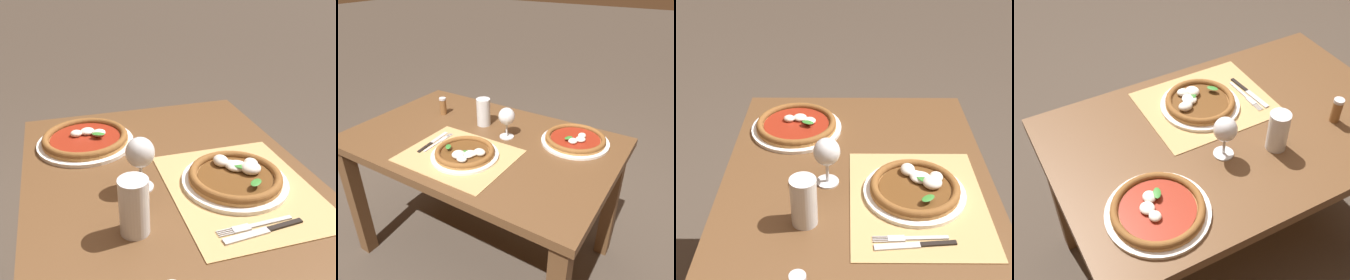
% 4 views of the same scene
% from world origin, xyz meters
% --- Properties ---
extents(ground_plane, '(24.00, 24.00, 0.00)m').
position_xyz_m(ground_plane, '(0.00, 0.00, 0.00)').
color(ground_plane, '#473D33').
extents(dining_table, '(1.30, 0.83, 0.74)m').
position_xyz_m(dining_table, '(0.00, 0.00, 0.63)').
color(dining_table, brown).
rests_on(dining_table, ground).
extents(paper_placemat, '(0.48, 0.39, 0.00)m').
position_xyz_m(paper_placemat, '(0.01, -0.17, 0.74)').
color(paper_placemat, tan).
rests_on(paper_placemat, dining_table).
extents(pizza_near, '(0.30, 0.30, 0.05)m').
position_xyz_m(pizza_near, '(0.04, -0.17, 0.76)').
color(pizza_near, white).
rests_on(pizza_near, paper_placemat).
extents(pizza_far, '(0.32, 0.32, 0.05)m').
position_xyz_m(pizza_far, '(0.40, 0.21, 0.76)').
color(pizza_far, white).
rests_on(pizza_far, dining_table).
extents(wine_glass, '(0.08, 0.08, 0.16)m').
position_xyz_m(wine_glass, '(0.09, 0.09, 0.85)').
color(wine_glass, silver).
rests_on(wine_glass, dining_table).
extents(pint_glass, '(0.07, 0.07, 0.15)m').
position_xyz_m(pint_glass, '(-0.08, 0.15, 0.81)').
color(pint_glass, silver).
rests_on(pint_glass, dining_table).
extents(fork, '(0.02, 0.20, 0.00)m').
position_xyz_m(fork, '(-0.15, -0.13, 0.75)').
color(fork, '#B7B7BC').
rests_on(fork, paper_placemat).
extents(knife, '(0.04, 0.22, 0.01)m').
position_xyz_m(knife, '(-0.17, -0.14, 0.75)').
color(knife, black).
rests_on(knife, paper_placemat).
extents(pepper_shaker, '(0.04, 0.04, 0.10)m').
position_xyz_m(pepper_shaker, '(-0.36, 0.14, 0.79)').
color(pepper_shaker, brown).
rests_on(pepper_shaker, dining_table).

